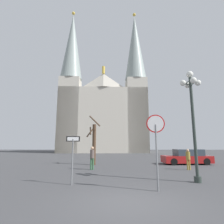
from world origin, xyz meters
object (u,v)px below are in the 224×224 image
at_px(street_lamp, 192,107).
at_px(bare_tree, 94,142).
at_px(one_way_arrow_sign, 73,153).
at_px(pedestrian_walking, 92,156).
at_px(cathedral, 103,107).
at_px(stop_sign, 156,136).
at_px(pedestrian_standing, 188,157).
at_px(parked_car_near_red, 187,157).

bearing_deg(street_lamp, bare_tree, 128.89).
distance_m(one_way_arrow_sign, pedestrian_walking, 5.35).
relative_size(cathedral, street_lamp, 5.94).
bearing_deg(one_way_arrow_sign, cathedral, 92.10).
height_order(cathedral, stop_sign, cathedral).
bearing_deg(pedestrian_walking, bare_tree, 95.40).
relative_size(cathedral, bare_tree, 7.70).
bearing_deg(stop_sign, bare_tree, 112.15).
bearing_deg(pedestrian_standing, street_lamp, -105.62).
bearing_deg(street_lamp, cathedral, 102.37).
bearing_deg(pedestrian_standing, bare_tree, 157.22).
xyz_separation_m(street_lamp, pedestrian_walking, (-6.09, 4.56, -2.87)).
xyz_separation_m(one_way_arrow_sign, parked_car_near_red, (9.02, 9.52, -0.82)).
height_order(stop_sign, pedestrian_standing, stop_sign).
xyz_separation_m(stop_sign, bare_tree, (-3.99, 9.79, -0.18)).
bearing_deg(bare_tree, one_way_arrow_sign, -89.51).
bearing_deg(bare_tree, pedestrian_standing, -22.78).
xyz_separation_m(street_lamp, bare_tree, (-6.40, 7.94, -1.84)).
height_order(bare_tree, pedestrian_walking, bare_tree).
bearing_deg(parked_car_near_red, pedestrian_standing, -108.80).
height_order(parked_car_near_red, pedestrian_walking, pedestrian_walking).
bearing_deg(cathedral, one_way_arrow_sign, -87.90).
distance_m(bare_tree, parked_car_near_red, 9.24).
distance_m(stop_sign, parked_car_near_red, 11.87).
relative_size(bare_tree, pedestrian_walking, 2.65).
distance_m(one_way_arrow_sign, street_lamp, 6.83).
xyz_separation_m(one_way_arrow_sign, street_lamp, (6.33, 0.77, 2.44)).
bearing_deg(stop_sign, cathedral, 98.10).
relative_size(street_lamp, bare_tree, 1.30).
height_order(parked_car_near_red, pedestrian_standing, pedestrian_standing).
distance_m(stop_sign, street_lamp, 3.47).
relative_size(parked_car_near_red, pedestrian_standing, 3.01).
relative_size(one_way_arrow_sign, parked_car_near_red, 0.50).
relative_size(street_lamp, pedestrian_standing, 3.86).
relative_size(stop_sign, parked_car_near_red, 0.69).
height_order(stop_sign, parked_car_near_red, stop_sign).
bearing_deg(pedestrian_walking, street_lamp, -36.83).
height_order(cathedral, one_way_arrow_sign, cathedral).
distance_m(parked_car_near_red, pedestrian_standing, 4.28).
relative_size(bare_tree, parked_car_near_red, 0.99).
bearing_deg(bare_tree, parked_car_near_red, 5.06).
xyz_separation_m(bare_tree, pedestrian_walking, (0.32, -3.38, -1.03)).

